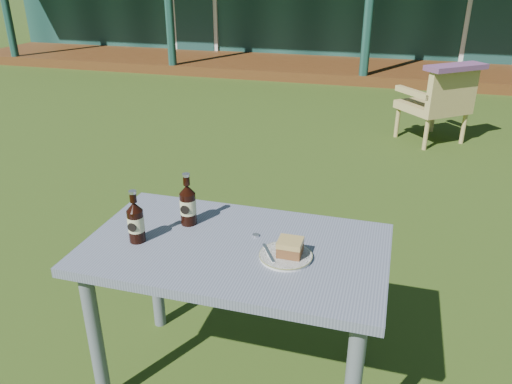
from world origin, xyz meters
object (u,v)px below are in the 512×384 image
(armchair_left, at_px, (439,101))
(cola_bottle_near, at_px, (188,204))
(cafe_table, at_px, (236,266))
(plate, at_px, (286,256))
(cake_slice, at_px, (290,247))
(cola_bottle_far, at_px, (136,221))

(armchair_left, bearing_deg, cola_bottle_near, -108.37)
(cola_bottle_near, height_order, armchair_left, cola_bottle_near)
(cafe_table, distance_m, plate, 0.24)
(plate, bearing_deg, cake_slice, 23.32)
(cola_bottle_near, xyz_separation_m, armchair_left, (1.22, 3.68, -0.36))
(cola_bottle_near, bearing_deg, cake_slice, -17.27)
(cafe_table, distance_m, cola_bottle_far, 0.44)
(armchair_left, bearing_deg, cafe_table, -104.39)
(plate, bearing_deg, cola_bottle_near, 161.52)
(plate, bearing_deg, armchair_left, 78.80)
(cola_bottle_far, bearing_deg, cola_bottle_near, 54.10)
(cola_bottle_near, xyz_separation_m, cola_bottle_far, (-0.14, -0.19, -0.00))
(cafe_table, bearing_deg, plate, -10.18)
(cafe_table, bearing_deg, cola_bottle_near, 154.92)
(plate, xyz_separation_m, armchair_left, (0.76, 3.84, -0.28))
(cake_slice, xyz_separation_m, cola_bottle_near, (-0.48, 0.15, 0.05))
(cafe_table, xyz_separation_m, cola_bottle_near, (-0.25, 0.12, 0.19))
(cola_bottle_far, height_order, armchair_left, cola_bottle_far)
(armchair_left, bearing_deg, cola_bottle_far, -109.38)
(cake_slice, relative_size, cola_bottle_far, 0.41)
(cafe_table, bearing_deg, cake_slice, -8.02)
(cafe_table, height_order, cake_slice, cake_slice)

